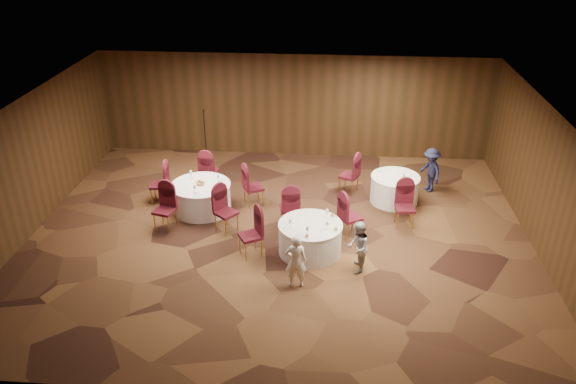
# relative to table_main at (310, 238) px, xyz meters

# --- Properties ---
(ground) EXTENTS (12.00, 12.00, 0.00)m
(ground) POSITION_rel_table_main_xyz_m (-0.78, 0.64, -0.38)
(ground) COLOR black
(ground) RESTS_ON ground
(room_shell) EXTENTS (12.00, 12.00, 12.00)m
(room_shell) POSITION_rel_table_main_xyz_m (-0.78, 0.64, 1.59)
(room_shell) COLOR silver
(room_shell) RESTS_ON ground
(table_main) EXTENTS (1.46, 1.46, 0.74)m
(table_main) POSITION_rel_table_main_xyz_m (0.00, 0.00, 0.00)
(table_main) COLOR silver
(table_main) RESTS_ON ground
(table_left) EXTENTS (1.54, 1.54, 0.74)m
(table_left) POSITION_rel_table_main_xyz_m (-2.91, 1.77, 0.00)
(table_left) COLOR silver
(table_left) RESTS_ON ground
(table_right) EXTENTS (1.29, 1.29, 0.74)m
(table_right) POSITION_rel_table_main_xyz_m (2.14, 2.65, 0.00)
(table_right) COLOR silver
(table_right) RESTS_ON ground
(chairs_main) EXTENTS (2.98, 2.03, 1.00)m
(chairs_main) POSITION_rel_table_main_xyz_m (-0.33, 0.59, 0.12)
(chairs_main) COLOR #400C14
(chairs_main) RESTS_ON ground
(chairs_left) EXTENTS (3.15, 2.93, 1.00)m
(chairs_left) POSITION_rel_table_main_xyz_m (-2.88, 1.79, 0.12)
(chairs_left) COLOR #400C14
(chairs_left) RESTS_ON ground
(chairs_right) EXTENTS (1.98, 2.36, 1.00)m
(chairs_right) POSITION_rel_table_main_xyz_m (1.60, 2.25, 0.12)
(chairs_right) COLOR #400C14
(chairs_right) RESTS_ON ground
(tabletop_main) EXTENTS (1.13, 1.09, 0.22)m
(tabletop_main) POSITION_rel_table_main_xyz_m (0.20, -0.13, 0.46)
(tabletop_main) COLOR silver
(tabletop_main) RESTS_ON table_main
(tabletop_left) EXTENTS (0.83, 0.87, 0.22)m
(tabletop_left) POSITION_rel_table_main_xyz_m (-2.90, 1.78, 0.45)
(tabletop_left) COLOR silver
(tabletop_left) RESTS_ON table_left
(tabletop_right) EXTENTS (0.08, 0.08, 0.22)m
(tabletop_right) POSITION_rel_table_main_xyz_m (2.31, 2.40, 0.52)
(tabletop_right) COLOR silver
(tabletop_right) RESTS_ON table_right
(mic_stand) EXTENTS (0.24, 0.24, 1.71)m
(mic_stand) POSITION_rel_table_main_xyz_m (-3.41, 4.72, 0.13)
(mic_stand) COLOR black
(mic_stand) RESTS_ON ground
(woman_a) EXTENTS (0.47, 0.32, 1.23)m
(woman_a) POSITION_rel_table_main_xyz_m (-0.24, -1.30, 0.24)
(woman_a) COLOR silver
(woman_a) RESTS_ON ground
(woman_b) EXTENTS (0.50, 0.62, 1.20)m
(woman_b) POSITION_rel_table_main_xyz_m (1.05, -0.66, 0.23)
(woman_b) COLOR #AAAAAF
(woman_b) RESTS_ON ground
(man_c) EXTENTS (0.76, 0.94, 1.27)m
(man_c) POSITION_rel_table_main_xyz_m (3.16, 3.37, 0.26)
(man_c) COLOR black
(man_c) RESTS_ON ground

